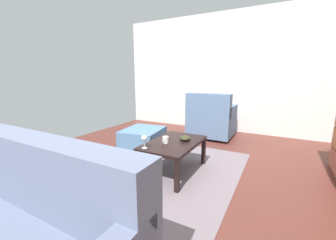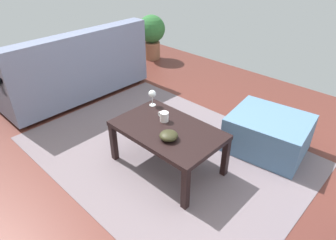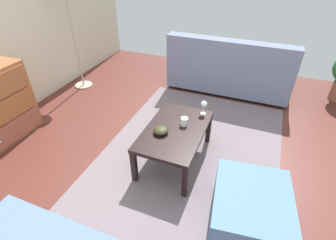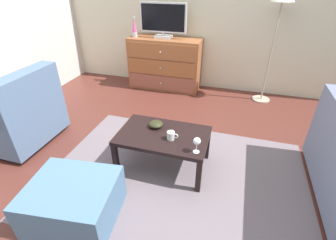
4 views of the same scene
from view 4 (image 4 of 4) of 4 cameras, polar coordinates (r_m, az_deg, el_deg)
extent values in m
cube|color=#562922|center=(2.80, -1.07, -9.97)|extent=(5.57, 5.11, 0.05)
cube|color=beige|center=(4.40, 8.85, 24.11)|extent=(5.57, 0.12, 2.60)
cube|color=slate|center=(2.60, 1.87, -13.10)|extent=(2.60, 1.90, 0.01)
cube|color=#955632|center=(4.43, -0.72, 13.03)|extent=(1.24, 0.45, 0.88)
cube|color=brown|center=(4.31, -1.63, 8.66)|extent=(1.18, 0.02, 0.25)
sphere|color=silver|center=(4.30, -1.71, 8.57)|extent=(0.03, 0.03, 0.03)
cube|color=#99532C|center=(4.22, -1.69, 12.08)|extent=(1.18, 0.02, 0.25)
sphere|color=silver|center=(4.20, -1.76, 12.01)|extent=(0.03, 0.03, 0.03)
cube|color=#97542D|center=(4.14, -1.75, 15.66)|extent=(1.18, 0.02, 0.25)
sphere|color=silver|center=(4.12, -1.83, 15.60)|extent=(0.03, 0.03, 0.03)
cube|color=silver|center=(4.34, -1.10, 18.93)|extent=(0.28, 0.18, 0.04)
cylinder|color=silver|center=(4.33, -1.11, 19.51)|extent=(0.04, 0.04, 0.05)
cube|color=silver|center=(4.28, -1.15, 22.85)|extent=(0.78, 0.05, 0.46)
cube|color=black|center=(4.26, -1.26, 22.80)|extent=(0.73, 0.01, 0.41)
cylinder|color=#B7B7BC|center=(4.44, -7.76, 19.22)|extent=(0.09, 0.09, 0.08)
cone|color=#D84C99|center=(4.41, -7.91, 21.13)|extent=(0.08, 0.08, 0.22)
cylinder|color=#B7B7BC|center=(4.39, -8.04, 22.73)|extent=(0.04, 0.04, 0.03)
cube|color=black|center=(2.94, -7.55, -2.78)|extent=(0.05, 0.05, 0.37)
cube|color=black|center=(2.75, 9.19, -5.66)|extent=(0.05, 0.05, 0.37)
cube|color=black|center=(2.58, -12.16, -8.92)|extent=(0.05, 0.05, 0.37)
cube|color=black|center=(2.35, 7.18, -12.97)|extent=(0.05, 0.05, 0.37)
cube|color=black|center=(2.50, -1.14, -3.66)|extent=(0.92, 0.58, 0.04)
cylinder|color=silver|center=(2.26, 6.61, -7.39)|extent=(0.06, 0.06, 0.00)
cylinder|color=silver|center=(2.23, 6.68, -6.44)|extent=(0.01, 0.01, 0.09)
sphere|color=silver|center=(2.19, 6.79, -4.93)|extent=(0.07, 0.07, 0.07)
cylinder|color=silver|center=(2.39, 0.67, -3.66)|extent=(0.08, 0.08, 0.08)
torus|color=silver|center=(2.37, 1.84, -3.77)|extent=(0.05, 0.01, 0.05)
ellipsoid|color=#2C2C18|center=(2.58, -2.84, -0.97)|extent=(0.15, 0.15, 0.07)
cylinder|color=#332319|center=(3.26, 30.32, -7.11)|extent=(0.05, 0.05, 0.05)
cylinder|color=#332319|center=(4.02, -30.65, -0.04)|extent=(0.05, 0.05, 0.05)
cylinder|color=#332319|center=(3.60, -23.52, -1.57)|extent=(0.05, 0.05, 0.05)
cylinder|color=#332319|center=(3.21, -31.00, -7.96)|extent=(0.05, 0.05, 0.05)
cube|color=slate|center=(3.50, -31.80, -0.44)|extent=(0.80, 0.86, 0.41)
cube|color=slate|center=(3.11, -30.18, 5.51)|extent=(0.20, 0.86, 0.46)
cube|color=slate|center=(3.59, -29.11, 6.66)|extent=(0.76, 0.12, 0.20)
cube|color=slate|center=(2.28, -21.18, -17.33)|extent=(0.77, 0.69, 0.36)
cylinder|color=#A59E8C|center=(4.37, 20.90, 4.59)|extent=(0.28, 0.28, 0.02)
cylinder|color=#A59E8C|center=(4.12, 22.86, 13.86)|extent=(0.02, 0.02, 1.47)
camera|label=1|loc=(3.55, 45.31, 12.74)|focal=22.28mm
camera|label=2|loc=(4.03, -16.39, 29.61)|focal=31.74mm
camera|label=3|loc=(2.87, -52.99, 23.40)|focal=27.19mm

